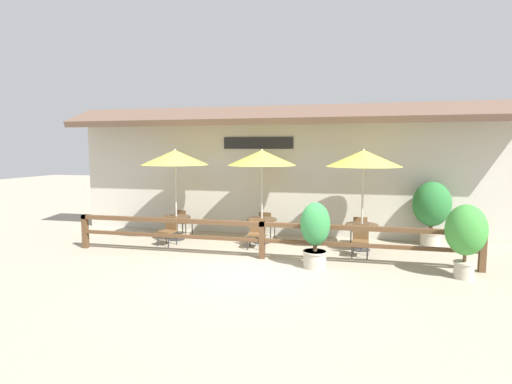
{
  "coord_description": "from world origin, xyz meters",
  "views": [
    {
      "loc": [
        2.05,
        -8.74,
        2.77
      ],
      "look_at": [
        -0.28,
        1.59,
        1.66
      ],
      "focal_mm": 28.0,
      "sensor_mm": 36.0,
      "label": 1
    }
  ],
  "objects_px": {
    "dining_table_near": "(176,221)",
    "chair_far_wallside": "(359,229)",
    "chair_near_wallside": "(183,221)",
    "patio_umbrella_middle": "(262,158)",
    "dining_table_far": "(362,229)",
    "potted_plant_broad_leaf": "(432,207)",
    "dining_table_middle": "(262,223)",
    "potted_plant_entrance_palm": "(466,233)",
    "chair_middle_wallside": "(266,223)",
    "patio_umbrella_far": "(364,159)",
    "chair_middle_streetside": "(256,232)",
    "potted_plant_small_flowering": "(315,232)",
    "chair_near_streetside": "(168,229)",
    "patio_umbrella_near": "(175,158)",
    "chair_far_streetside": "(360,239)"
  },
  "relations": [
    {
      "from": "dining_table_near",
      "to": "chair_far_wallside",
      "type": "bearing_deg",
      "value": 6.19
    },
    {
      "from": "dining_table_near",
      "to": "chair_near_wallside",
      "type": "bearing_deg",
      "value": 97.02
    },
    {
      "from": "patio_umbrella_middle",
      "to": "dining_table_far",
      "type": "distance_m",
      "value": 3.5
    },
    {
      "from": "dining_table_near",
      "to": "potted_plant_broad_leaf",
      "type": "distance_m",
      "value": 7.63
    },
    {
      "from": "dining_table_middle",
      "to": "potted_plant_entrance_palm",
      "type": "bearing_deg",
      "value": -25.01
    },
    {
      "from": "chair_middle_wallside",
      "to": "dining_table_far",
      "type": "bearing_deg",
      "value": 171.63
    },
    {
      "from": "chair_middle_wallside",
      "to": "patio_umbrella_far",
      "type": "xyz_separation_m",
      "value": [
        2.88,
        -0.95,
        2.08
      ]
    },
    {
      "from": "dining_table_middle",
      "to": "chair_middle_streetside",
      "type": "height_order",
      "value": "chair_middle_streetside"
    },
    {
      "from": "dining_table_middle",
      "to": "chair_middle_wallside",
      "type": "height_order",
      "value": "chair_middle_wallside"
    },
    {
      "from": "chair_near_wallside",
      "to": "chair_far_wallside",
      "type": "xyz_separation_m",
      "value": [
        5.6,
        -0.11,
        0.0
      ]
    },
    {
      "from": "potted_plant_small_flowering",
      "to": "potted_plant_entrance_palm",
      "type": "distance_m",
      "value": 3.22
    },
    {
      "from": "dining_table_near",
      "to": "chair_middle_streetside",
      "type": "distance_m",
      "value": 2.69
    },
    {
      "from": "dining_table_far",
      "to": "patio_umbrella_far",
      "type": "bearing_deg",
      "value": 0.0
    },
    {
      "from": "chair_near_streetside",
      "to": "dining_table_middle",
      "type": "xyz_separation_m",
      "value": [
        2.6,
        0.89,
        0.12
      ]
    },
    {
      "from": "chair_middle_wallside",
      "to": "potted_plant_broad_leaf",
      "type": "xyz_separation_m",
      "value": [
        4.87,
        0.08,
        0.66
      ]
    },
    {
      "from": "chair_far_wallside",
      "to": "patio_umbrella_far",
      "type": "bearing_deg",
      "value": 83.8
    },
    {
      "from": "chair_near_wallside",
      "to": "dining_table_far",
      "type": "bearing_deg",
      "value": -177.23
    },
    {
      "from": "dining_table_near",
      "to": "patio_umbrella_far",
      "type": "distance_m",
      "value": 5.89
    },
    {
      "from": "chair_near_wallside",
      "to": "patio_umbrella_middle",
      "type": "bearing_deg",
      "value": 179.97
    },
    {
      "from": "chair_middle_streetside",
      "to": "potted_plant_broad_leaf",
      "type": "relative_size",
      "value": 0.45
    },
    {
      "from": "patio_umbrella_far",
      "to": "potted_plant_broad_leaf",
      "type": "relative_size",
      "value": 1.5
    },
    {
      "from": "potted_plant_broad_leaf",
      "to": "patio_umbrella_far",
      "type": "bearing_deg",
      "value": -152.57
    },
    {
      "from": "patio_umbrella_far",
      "to": "potted_plant_broad_leaf",
      "type": "distance_m",
      "value": 2.65
    },
    {
      "from": "dining_table_far",
      "to": "chair_middle_streetside",
      "type": "bearing_deg",
      "value": -171.94
    },
    {
      "from": "chair_middle_wallside",
      "to": "potted_plant_broad_leaf",
      "type": "bearing_deg",
      "value": -169.15
    },
    {
      "from": "patio_umbrella_near",
      "to": "chair_middle_streetside",
      "type": "relative_size",
      "value": 3.36
    },
    {
      "from": "dining_table_near",
      "to": "patio_umbrella_near",
      "type": "bearing_deg",
      "value": 180.0
    },
    {
      "from": "chair_far_wallside",
      "to": "potted_plant_entrance_palm",
      "type": "height_order",
      "value": "potted_plant_entrance_palm"
    },
    {
      "from": "patio_umbrella_near",
      "to": "patio_umbrella_far",
      "type": "height_order",
      "value": "same"
    },
    {
      "from": "dining_table_far",
      "to": "potted_plant_broad_leaf",
      "type": "height_order",
      "value": "potted_plant_broad_leaf"
    },
    {
      "from": "patio_umbrella_far",
      "to": "potted_plant_small_flowering",
      "type": "xyz_separation_m",
      "value": [
        -1.14,
        -1.97,
        -1.68
      ]
    },
    {
      "from": "dining_table_middle",
      "to": "patio_umbrella_near",
      "type": "bearing_deg",
      "value": -176.13
    },
    {
      "from": "chair_middle_streetside",
      "to": "chair_far_wallside",
      "type": "bearing_deg",
      "value": 17.35
    },
    {
      "from": "patio_umbrella_near",
      "to": "dining_table_middle",
      "type": "relative_size",
      "value": 3.15
    },
    {
      "from": "patio_umbrella_near",
      "to": "chair_middle_wallside",
      "type": "xyz_separation_m",
      "value": [
        2.67,
        0.86,
        -2.08
      ]
    },
    {
      "from": "patio_umbrella_middle",
      "to": "chair_far_streetside",
      "type": "bearing_deg",
      "value": -18.65
    },
    {
      "from": "chair_middle_streetside",
      "to": "patio_umbrella_middle",
      "type": "bearing_deg",
      "value": 84.21
    },
    {
      "from": "chair_middle_wallside",
      "to": "potted_plant_small_flowering",
      "type": "distance_m",
      "value": 3.43
    },
    {
      "from": "dining_table_near",
      "to": "chair_middle_wallside",
      "type": "distance_m",
      "value": 2.81
    },
    {
      "from": "chair_near_streetside",
      "to": "chair_far_streetside",
      "type": "bearing_deg",
      "value": 12.3
    },
    {
      "from": "dining_table_middle",
      "to": "dining_table_near",
      "type": "bearing_deg",
      "value": -176.13
    },
    {
      "from": "dining_table_middle",
      "to": "patio_umbrella_middle",
      "type": "bearing_deg",
      "value": -90.0
    },
    {
      "from": "potted_plant_small_flowering",
      "to": "chair_middle_streetside",
      "type": "bearing_deg",
      "value": 138.84
    },
    {
      "from": "chair_near_streetside",
      "to": "chair_middle_streetside",
      "type": "distance_m",
      "value": 2.59
    },
    {
      "from": "chair_middle_wallside",
      "to": "chair_far_streetside",
      "type": "distance_m",
      "value": 3.27
    },
    {
      "from": "dining_table_middle",
      "to": "potted_plant_broad_leaf",
      "type": "distance_m",
      "value": 4.97
    },
    {
      "from": "patio_umbrella_near",
      "to": "chair_near_wallside",
      "type": "height_order",
      "value": "patio_umbrella_near"
    },
    {
      "from": "potted_plant_entrance_palm",
      "to": "chair_near_wallside",
      "type": "bearing_deg",
      "value": 159.77
    },
    {
      "from": "patio_umbrella_near",
      "to": "dining_table_far",
      "type": "distance_m",
      "value": 5.89
    },
    {
      "from": "dining_table_middle",
      "to": "chair_middle_streetside",
      "type": "distance_m",
      "value": 0.69
    }
  ]
}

